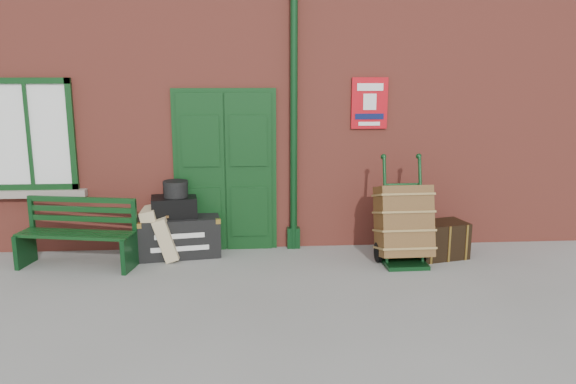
{
  "coord_description": "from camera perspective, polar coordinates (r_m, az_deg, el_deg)",
  "views": [
    {
      "loc": [
        0.05,
        -6.25,
        2.47
      ],
      "look_at": [
        0.51,
        0.6,
        1.0
      ],
      "focal_mm": 35.0,
      "sensor_mm": 36.0,
      "label": 1
    }
  ],
  "objects": [
    {
      "name": "ground",
      "position": [
        6.72,
        -4.09,
        -9.51
      ],
      "size": [
        80.0,
        80.0,
        0.0
      ],
      "primitive_type": "plane",
      "color": "gray",
      "rests_on": "ground"
    },
    {
      "name": "suitcase_back",
      "position": [
        7.82,
        -13.38,
        -3.98
      ],
      "size": [
        0.32,
        0.49,
        0.7
      ],
      "primitive_type": "cube",
      "rotation": [
        0.0,
        -0.19,
        0.01
      ],
      "color": "tan",
      "rests_on": "ground"
    },
    {
      "name": "suitcase_front",
      "position": [
        7.71,
        -12.16,
        -4.52
      ],
      "size": [
        0.34,
        0.44,
        0.61
      ],
      "primitive_type": "cube",
      "rotation": [
        0.0,
        -0.29,
        0.01
      ],
      "color": "tan",
      "rests_on": "ground"
    },
    {
      "name": "houdini_trunk",
      "position": [
        7.88,
        -11.0,
        -4.34
      ],
      "size": [
        1.17,
        0.76,
        0.54
      ],
      "primitive_type": "cube",
      "rotation": [
        0.0,
        0.0,
        0.15
      ],
      "color": "black",
      "rests_on": "ground"
    },
    {
      "name": "porter_trolley",
      "position": [
        7.5,
        11.64,
        -3.1
      ],
      "size": [
        0.69,
        0.74,
        1.39
      ],
      "rotation": [
        0.0,
        0.0,
        0.02
      ],
      "color": "black",
      "rests_on": "ground"
    },
    {
      "name": "strongbox",
      "position": [
        7.78,
        -11.49,
        -1.45
      ],
      "size": [
        0.66,
        0.52,
        0.27
      ],
      "primitive_type": "cube",
      "rotation": [
        0.0,
        0.0,
        0.15
      ],
      "color": "black",
      "rests_on": "houdini_trunk"
    },
    {
      "name": "hatbox",
      "position": [
        7.72,
        -11.34,
        0.32
      ],
      "size": [
        0.37,
        0.37,
        0.22
      ],
      "primitive_type": "cylinder",
      "rotation": [
        0.0,
        0.0,
        0.15
      ],
      "color": "black",
      "rests_on": "strongbox"
    },
    {
      "name": "station_building",
      "position": [
        9.75,
        -4.26,
        10.24
      ],
      "size": [
        10.3,
        4.3,
        4.36
      ],
      "color": "#A14234",
      "rests_on": "ground"
    },
    {
      "name": "bench",
      "position": [
        7.73,
        -20.56,
        -3.77
      ],
      "size": [
        1.54,
        0.73,
        0.92
      ],
      "rotation": [
        0.0,
        0.0,
        -0.19
      ],
      "color": "#0E3313",
      "rests_on": "ground"
    },
    {
      "name": "dark_trunk",
      "position": [
        7.9,
        15.19,
        -4.7
      ],
      "size": [
        0.76,
        0.59,
        0.49
      ],
      "primitive_type": "cube",
      "rotation": [
        0.0,
        0.0,
        0.23
      ],
      "color": "black",
      "rests_on": "ground"
    }
  ]
}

